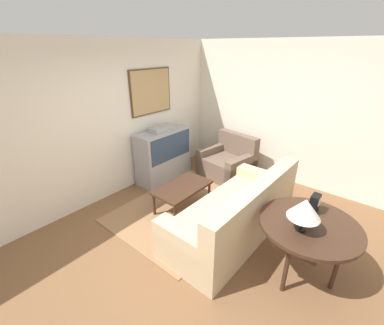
% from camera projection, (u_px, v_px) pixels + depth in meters
% --- Properties ---
extents(ground_plane, '(12.00, 12.00, 0.00)m').
position_uv_depth(ground_plane, '(202.00, 241.00, 3.69)').
color(ground_plane, brown).
extents(wall_back, '(12.00, 0.10, 2.70)m').
position_uv_depth(wall_back, '(105.00, 123.00, 4.38)').
color(wall_back, silver).
rests_on(wall_back, ground_plane).
extents(wall_right, '(0.06, 12.00, 2.70)m').
position_uv_depth(wall_right, '(286.00, 115.00, 4.97)').
color(wall_right, silver).
rests_on(wall_right, ground_plane).
extents(area_rug, '(2.40, 1.82, 0.01)m').
position_uv_depth(area_rug, '(187.00, 208.00, 4.43)').
color(area_rug, '#99704C').
rests_on(area_rug, ground_plane).
extents(tv, '(1.18, 0.48, 1.13)m').
position_uv_depth(tv, '(164.00, 154.00, 5.26)').
color(tv, '#9E9EA3').
rests_on(tv, ground_plane).
extents(couch, '(2.24, 0.97, 0.95)m').
position_uv_depth(couch, '(236.00, 215.00, 3.72)').
color(couch, '#CCB289').
rests_on(couch, ground_plane).
extents(armchair, '(1.00, 1.10, 0.88)m').
position_uv_depth(armchair, '(228.00, 163.00, 5.44)').
color(armchair, brown).
rests_on(armchair, ground_plane).
extents(coffee_table, '(0.98, 0.57, 0.44)m').
position_uv_depth(coffee_table, '(182.00, 189.00, 4.28)').
color(coffee_table, '#3D2619').
rests_on(coffee_table, ground_plane).
extents(console_table, '(1.12, 1.12, 0.74)m').
position_uv_depth(console_table, '(309.00, 228.00, 2.92)').
color(console_table, '#3D2619').
rests_on(console_table, ground_plane).
extents(table_lamp, '(0.35, 0.35, 0.39)m').
position_uv_depth(table_lamp, '(305.00, 209.00, 2.68)').
color(table_lamp, black).
rests_on(table_lamp, console_table).
extents(mantel_clock, '(0.15, 0.10, 0.24)m').
position_uv_depth(mantel_clock, '(315.00, 204.00, 3.04)').
color(mantel_clock, black).
rests_on(mantel_clock, console_table).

